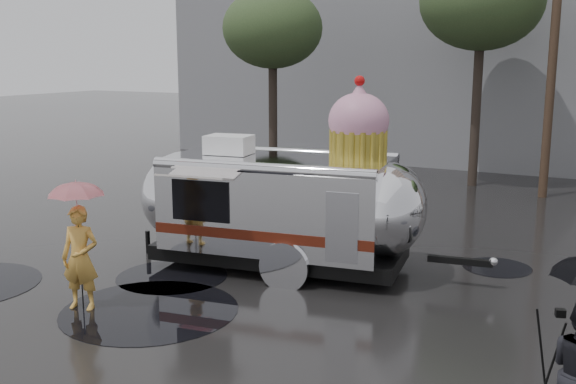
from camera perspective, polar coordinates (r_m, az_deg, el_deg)
The scene contains 11 objects.
ground at distance 11.26m, azimuth -1.72°, elevation -12.31°, with size 120.00×120.00×0.00m, color black.
puddles at distance 13.33m, azimuth -8.37°, elevation -8.54°, with size 15.35×8.29×0.01m.
grey_building at distance 34.26m, azimuth 12.48°, elevation 14.48°, with size 22.00×12.00×13.00m, color slate.
utility_pole at distance 23.13m, azimuth 21.53°, elevation 10.88°, with size 1.60×0.28×9.00m.
tree_left at distance 25.09m, azimuth -1.31°, elevation 13.62°, with size 3.64×3.64×6.95m.
tree_mid at distance 24.58m, azimuth 16.10°, elevation 15.23°, with size 4.20×4.20×8.03m.
barricade_row at distance 22.08m, azimuth -1.74°, elevation 0.98°, with size 4.30×0.80×1.00m.
airstream_trailer at distance 14.39m, azimuth -0.34°, elevation -0.77°, with size 7.81×3.67×4.24m.
person_left at distance 12.76m, azimuth -17.18°, elevation -5.36°, with size 0.69×0.46×1.91m, color gold.
umbrella_pink at distance 12.51m, azimuth -17.45°, elevation -0.91°, with size 1.23×1.23×2.39m.
tripod at distance 9.34m, azimuth 21.81°, elevation -12.61°, with size 0.59×0.58×1.46m.
Camera 1 is at (5.04, -8.99, 4.53)m, focal length 42.00 mm.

